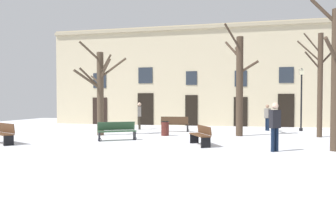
{
  "coord_description": "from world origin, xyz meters",
  "views": [
    {
      "loc": [
        3.65,
        -15.01,
        1.85
      ],
      "look_at": [
        0.0,
        2.0,
        1.32
      ],
      "focal_mm": 34.19,
      "sensor_mm": 36.0,
      "label": 1
    }
  ],
  "objects_px": {
    "tree_right_of_center": "(100,89)",
    "bench_back_to_back_right": "(117,131)",
    "litter_bin": "(165,128)",
    "bench_facing_shops": "(175,124)",
    "person_strolling": "(267,116)",
    "bench_far_corner": "(201,135)",
    "streetlamp": "(301,93)",
    "tree_foreground": "(336,75)",
    "tree_near_facade": "(239,83)",
    "bench_near_lamp": "(2,133)",
    "person_near_bench": "(139,114)",
    "tree_left_of_center": "(320,82)",
    "person_crossing_plaza": "(275,124)"
  },
  "relations": [
    {
      "from": "bench_far_corner",
      "to": "person_near_bench",
      "type": "distance_m",
      "value": 8.71
    },
    {
      "from": "bench_back_to_back_right",
      "to": "bench_far_corner",
      "type": "relative_size",
      "value": 1.09
    },
    {
      "from": "bench_back_to_back_right",
      "to": "person_near_bench",
      "type": "bearing_deg",
      "value": 66.58
    },
    {
      "from": "tree_left_of_center",
      "to": "person_near_bench",
      "type": "xyz_separation_m",
      "value": [
        -10.73,
        2.59,
        -1.88
      ]
    },
    {
      "from": "tree_foreground",
      "to": "litter_bin",
      "type": "bearing_deg",
      "value": 151.61
    },
    {
      "from": "tree_foreground",
      "to": "bench_near_lamp",
      "type": "relative_size",
      "value": 3.23
    },
    {
      "from": "person_strolling",
      "to": "tree_foreground",
      "type": "bearing_deg",
      "value": 156.55
    },
    {
      "from": "tree_near_facade",
      "to": "streetlamp",
      "type": "distance_m",
      "value": 5.53
    },
    {
      "from": "bench_near_lamp",
      "to": "litter_bin",
      "type": "bearing_deg",
      "value": 66.1
    },
    {
      "from": "bench_facing_shops",
      "to": "person_strolling",
      "type": "relative_size",
      "value": 1.05
    },
    {
      "from": "tree_foreground",
      "to": "bench_near_lamp",
      "type": "height_order",
      "value": "tree_foreground"
    },
    {
      "from": "tree_left_of_center",
      "to": "person_crossing_plaza",
      "type": "bearing_deg",
      "value": -116.83
    },
    {
      "from": "bench_far_corner",
      "to": "streetlamp",
      "type": "bearing_deg",
      "value": 120.78
    },
    {
      "from": "tree_near_facade",
      "to": "bench_back_to_back_right",
      "type": "bearing_deg",
      "value": -150.46
    },
    {
      "from": "tree_left_of_center",
      "to": "person_crossing_plaza",
      "type": "xyz_separation_m",
      "value": [
        -2.88,
        -5.69,
        -1.87
      ]
    },
    {
      "from": "tree_foreground",
      "to": "tree_right_of_center",
      "type": "height_order",
      "value": "tree_foreground"
    },
    {
      "from": "litter_bin",
      "to": "bench_facing_shops",
      "type": "distance_m",
      "value": 2.52
    },
    {
      "from": "litter_bin",
      "to": "person_near_bench",
      "type": "bearing_deg",
      "value": 125.79
    },
    {
      "from": "tree_left_of_center",
      "to": "streetlamp",
      "type": "distance_m",
      "value": 3.67
    },
    {
      "from": "bench_near_lamp",
      "to": "bench_far_corner",
      "type": "bearing_deg",
      "value": 37.23
    },
    {
      "from": "bench_near_lamp",
      "to": "bench_far_corner",
      "type": "height_order",
      "value": "bench_near_lamp"
    },
    {
      "from": "streetlamp",
      "to": "person_crossing_plaza",
      "type": "xyz_separation_m",
      "value": [
        -2.65,
        -9.32,
        -1.42
      ]
    },
    {
      "from": "bench_near_lamp",
      "to": "bench_facing_shops",
      "type": "relative_size",
      "value": 1.01
    },
    {
      "from": "bench_near_lamp",
      "to": "person_near_bench",
      "type": "distance_m",
      "value": 9.29
    },
    {
      "from": "tree_right_of_center",
      "to": "bench_back_to_back_right",
      "type": "distance_m",
      "value": 3.38
    },
    {
      "from": "bench_near_lamp",
      "to": "person_strolling",
      "type": "height_order",
      "value": "person_strolling"
    },
    {
      "from": "litter_bin",
      "to": "bench_near_lamp",
      "type": "height_order",
      "value": "bench_near_lamp"
    },
    {
      "from": "tree_right_of_center",
      "to": "person_strolling",
      "type": "height_order",
      "value": "tree_right_of_center"
    },
    {
      "from": "tree_near_facade",
      "to": "tree_right_of_center",
      "type": "bearing_deg",
      "value": -170.06
    },
    {
      "from": "person_strolling",
      "to": "person_near_bench",
      "type": "relative_size",
      "value": 0.93
    },
    {
      "from": "bench_far_corner",
      "to": "tree_right_of_center",
      "type": "bearing_deg",
      "value": -141.57
    },
    {
      "from": "tree_foreground",
      "to": "person_near_bench",
      "type": "height_order",
      "value": "tree_foreground"
    },
    {
      "from": "streetlamp",
      "to": "person_strolling",
      "type": "height_order",
      "value": "streetlamp"
    },
    {
      "from": "tree_near_facade",
      "to": "streetlamp",
      "type": "height_order",
      "value": "tree_near_facade"
    },
    {
      "from": "tree_foreground",
      "to": "streetlamp",
      "type": "bearing_deg",
      "value": 87.4
    },
    {
      "from": "tree_near_facade",
      "to": "person_near_bench",
      "type": "bearing_deg",
      "value": 156.67
    },
    {
      "from": "bench_facing_shops",
      "to": "person_crossing_plaza",
      "type": "bearing_deg",
      "value": 125.44
    },
    {
      "from": "person_crossing_plaza",
      "to": "tree_near_facade",
      "type": "bearing_deg",
      "value": -111.36
    },
    {
      "from": "tree_near_facade",
      "to": "bench_near_lamp",
      "type": "height_order",
      "value": "tree_near_facade"
    },
    {
      "from": "bench_back_to_back_right",
      "to": "bench_facing_shops",
      "type": "relative_size",
      "value": 1.03
    },
    {
      "from": "tree_left_of_center",
      "to": "bench_facing_shops",
      "type": "height_order",
      "value": "tree_left_of_center"
    },
    {
      "from": "bench_back_to_back_right",
      "to": "streetlamp",
      "type": "bearing_deg",
      "value": 5.96
    },
    {
      "from": "litter_bin",
      "to": "bench_back_to_back_right",
      "type": "bearing_deg",
      "value": -125.7
    },
    {
      "from": "tree_near_facade",
      "to": "litter_bin",
      "type": "xyz_separation_m",
      "value": [
        -4.0,
        -0.75,
        -2.5
      ]
    },
    {
      "from": "tree_foreground",
      "to": "tree_near_facade",
      "type": "height_order",
      "value": "tree_near_facade"
    },
    {
      "from": "bench_near_lamp",
      "to": "person_strolling",
      "type": "bearing_deg",
      "value": 65.92
    },
    {
      "from": "bench_near_lamp",
      "to": "person_strolling",
      "type": "xyz_separation_m",
      "value": [
        12.15,
        9.33,
        0.47
      ]
    },
    {
      "from": "bench_near_lamp",
      "to": "person_near_bench",
      "type": "relative_size",
      "value": 0.98
    },
    {
      "from": "bench_near_lamp",
      "to": "person_near_bench",
      "type": "bearing_deg",
      "value": 94.6
    },
    {
      "from": "litter_bin",
      "to": "bench_near_lamp",
      "type": "xyz_separation_m",
      "value": [
        -6.34,
        -4.89,
        0.07
      ]
    }
  ]
}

